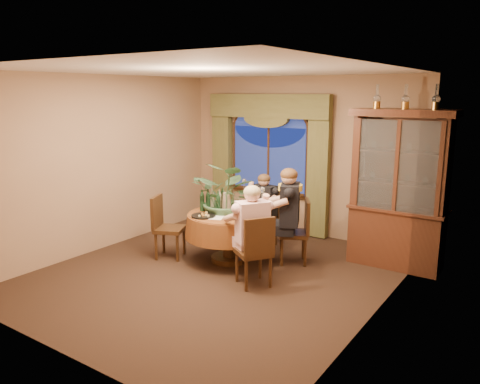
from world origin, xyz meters
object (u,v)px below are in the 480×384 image
Objects in this scene: chair_right at (253,250)px; person_back at (264,210)px; chair_front_left at (170,227)px; person_pink at (253,235)px; centerpiece_plant at (228,169)px; olive_bowl at (230,213)px; person_scarf at (290,217)px; oil_lamp_left at (377,96)px; china_cabinet at (399,190)px; wine_bottle_1 at (219,200)px; wine_bottle_4 at (212,198)px; dining_table at (229,237)px; wine_bottle_3 at (202,200)px; wine_bottle_5 at (222,198)px; chair_back at (262,218)px; oil_lamp_right at (436,97)px; chair_back_right at (293,232)px; oil_lamp_center at (406,97)px; stoneware_vase at (227,202)px; wine_bottle_2 at (208,200)px; wine_bottle_0 at (218,202)px.

chair_right is 1.64m from person_back.
chair_front_left is 0.72× the size of person_pink.
centerpiece_plant is at bearing 87.61° from person_pink.
person_scarf is at bearing 27.54° from olive_bowl.
centerpiece_plant is at bearing -148.51° from oil_lamp_left.
china_cabinet is 2.64m from wine_bottle_1.
person_pink is (-0.06, 0.06, 0.19)m from chair_right.
wine_bottle_4 is (-1.20, -0.29, 0.18)m from person_scarf.
olive_bowl is 0.45× the size of wine_bottle_4.
dining_table is 3.91× the size of oil_lamp_left.
wine_bottle_3 and wine_bottle_5 have the same top height.
wine_bottle_5 is (-0.28, -0.72, 0.44)m from chair_back.
wine_bottle_4 is at bearing -158.62° from oil_lamp_right.
chair_right is (-0.95, -1.77, -1.98)m from oil_lamp_left.
olive_bowl is at bearing 93.32° from chair_back_right.
person_back reaches higher than wine_bottle_3.
oil_lamp_center is 2.97m from olive_bowl.
wine_bottle_4 reaches higher than chair_front_left.
stoneware_vase is 0.85× the size of wine_bottle_2.
wine_bottle_1 is 0.14m from wine_bottle_4.
chair_front_left is at bearing 57.02° from chair_back.
person_back is (0.03, 0.02, 0.13)m from chair_back.
chair_front_left is 2.91× the size of wine_bottle_3.
olive_bowl is 0.45× the size of wine_bottle_5.
person_back is at bearing 65.37° from wine_bottle_2.
chair_back_right is 0.78× the size of person_back.
wine_bottle_3 reaches higher than olive_bowl.
chair_right is 2.91× the size of wine_bottle_2.
wine_bottle_2 is 0.24m from wine_bottle_5.
chair_back_right is 0.99m from olive_bowl.
chair_front_left is 0.97m from stoneware_vase.
chair_right is at bearing -27.39° from wine_bottle_0.
centerpiece_plant is 7.72× the size of olive_bowl.
person_back is at bearing 61.16° from chair_right.
dining_table is 1.03m from centerpiece_plant.
person_pink reaches higher than person_back.
person_scarf is at bearing 15.76° from wine_bottle_1.
chair_right is 1.27m from wine_bottle_1.
chair_right is at bearing -104.49° from person_pink.
person_scarf reaches higher than chair_right.
oil_lamp_right reaches higher than person_scarf.
chair_back_right is at bearing -150.98° from oil_lamp_center.
wine_bottle_0 is at bearing -8.45° from wine_bottle_2.
centerpiece_plant is 0.51m from wine_bottle_0.
wine_bottle_5 is (0.12, 0.21, 0.00)m from wine_bottle_2.
centerpiece_plant reaches higher than olive_bowl.
wine_bottle_5 is (-1.99, -1.04, -1.55)m from oil_lamp_left.
wine_bottle_2 is at bearing -86.96° from wine_bottle_4.
chair_back and chair_front_left have the same top height.
dining_table is 1.38× the size of chair_back.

